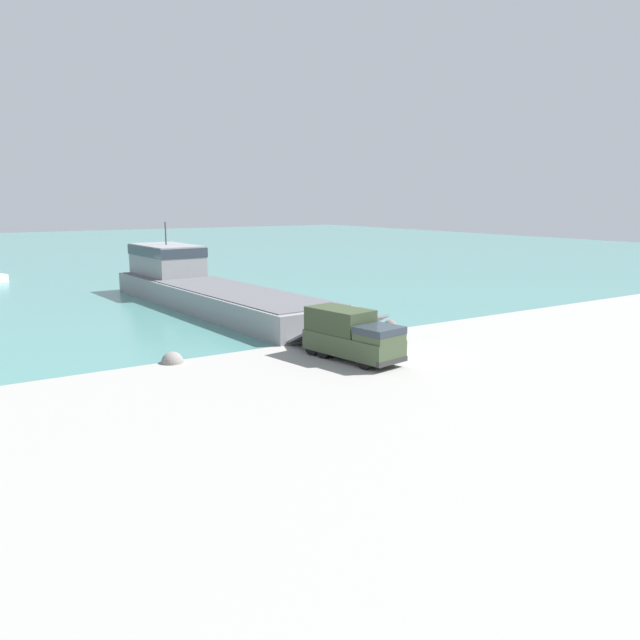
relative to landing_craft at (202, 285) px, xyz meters
name	(u,v)px	position (x,y,z in m)	size (l,w,h in m)	color
ground_plane	(403,356)	(2.91, -26.50, -1.87)	(240.00, 240.00, 0.00)	gray
water_surface	(74,253)	(2.91, 70.53, -1.87)	(240.00, 180.00, 0.01)	#477F7A
landing_craft	(202,285)	(0.00, 0.00, 0.00)	(8.94, 37.28, 7.72)	gray
military_truck	(352,335)	(-0.42, -25.34, -0.26)	(3.63, 7.17, 3.18)	#3D4C33
soldier_on_ramp	(402,341)	(2.92, -26.30, -0.91)	(0.50, 0.41, 1.66)	#566042
mooring_bollard	(370,330)	(4.86, -20.44, -1.41)	(0.26, 0.26, 0.84)	#333338
shoreline_rock_a	(382,330)	(6.92, -19.34, -1.87)	(1.05, 1.05, 1.05)	gray
shoreline_rock_b	(172,363)	(-10.27, -19.87, -1.87)	(1.40, 1.40, 1.40)	gray
shoreline_rock_c	(390,326)	(8.49, -18.38, -1.87)	(1.09, 1.09, 1.09)	#66605B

